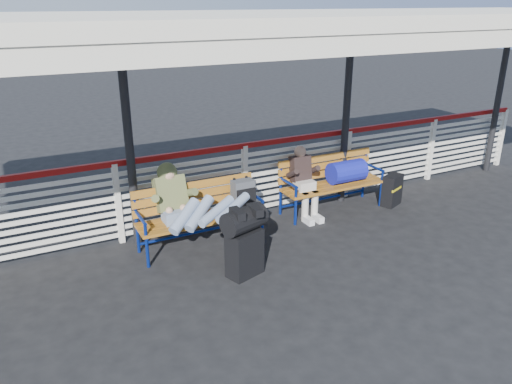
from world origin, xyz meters
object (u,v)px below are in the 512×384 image
bench_right (339,174)px  traveler_man (198,208)px  bench_left (211,205)px  companion_person (304,181)px  suitcase_side (392,190)px  luggage_stack (244,239)px

bench_right → traveler_man: 2.77m
bench_left → companion_person: companion_person is taller
traveler_man → suitcase_side: 3.66m
luggage_stack → bench_right: size_ratio=0.52×
bench_right → suitcase_side: bearing=-18.2°
traveler_man → bench_right: bearing=11.9°
bench_right → companion_person: companion_person is taller
luggage_stack → traveler_man: 0.80m
luggage_stack → bench_left: luggage_stack is taller
luggage_stack → companion_person: (1.67, 1.25, 0.09)m
bench_left → bench_right: same height
bench_right → bench_left: bearing=-174.7°
luggage_stack → suitcase_side: (3.27, 0.96, -0.24)m
bench_left → companion_person: bearing=7.4°
bench_left → suitcase_side: 3.31m
bench_right → traveler_man: traveler_man is taller
companion_person → suitcase_side: size_ratio=2.14×
luggage_stack → bench_left: size_ratio=0.52×
bench_right → luggage_stack: bearing=-152.0°
luggage_stack → suitcase_side: bearing=-1.2°
traveler_man → suitcase_side: bearing=4.3°
luggage_stack → bench_right: 2.67m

